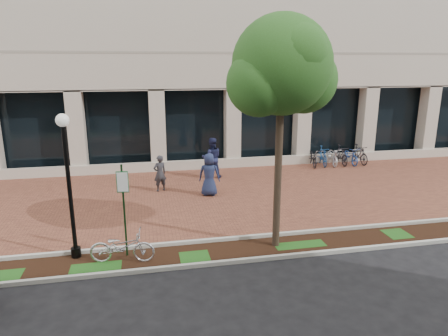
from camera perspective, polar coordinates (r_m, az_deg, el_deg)
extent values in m
plane|color=black|center=(17.14, -1.77, -3.98)|extent=(120.00, 120.00, 0.00)
cube|color=brown|center=(17.14, -1.77, -3.96)|extent=(40.00, 9.00, 0.01)
cube|color=black|center=(12.38, 2.48, -11.65)|extent=(40.00, 1.50, 0.01)
cube|color=beige|center=(13.01, 1.68, -10.00)|extent=(40.00, 0.12, 0.12)
cube|color=beige|center=(11.71, 3.40, -13.00)|extent=(40.00, 0.12, 0.12)
cube|color=black|center=(22.03, -4.32, 5.85)|extent=(40.00, 0.15, 4.20)
cube|color=beige|center=(21.33, -3.84, 0.49)|extent=(40.00, 0.25, 0.50)
cube|color=beige|center=(21.35, -4.08, 5.57)|extent=(0.80, 0.80, 4.20)
cube|color=#133417|center=(11.86, -14.05, -6.03)|extent=(0.05, 0.05, 2.78)
cube|color=#186131|center=(11.55, -14.33, -1.95)|extent=(0.34, 0.02, 0.62)
cube|color=white|center=(11.54, -14.33, -1.97)|extent=(0.30, 0.01, 0.56)
cylinder|color=black|center=(12.69, -20.37, -11.22)|extent=(0.28, 0.28, 0.30)
cylinder|color=black|center=(12.04, -21.13, -3.51)|extent=(0.12, 0.12, 3.88)
sphere|color=silver|center=(11.59, -22.09, 6.34)|extent=(0.36, 0.36, 0.36)
cylinder|color=#433126|center=(12.05, 7.67, -2.16)|extent=(0.22, 0.22, 4.06)
sphere|color=#264B17|center=(11.54, 8.28, 14.37)|extent=(2.81, 2.81, 2.81)
sphere|color=#264B17|center=(12.09, 11.27, 12.26)|extent=(1.96, 1.96, 1.96)
sphere|color=#264B17|center=(11.13, 5.08, 11.92)|extent=(1.82, 1.82, 1.82)
imported|color=silver|center=(11.86, -14.34, -10.82)|extent=(1.92, 0.95, 0.97)
imported|color=#2C2D32|center=(17.74, -9.15, -0.76)|extent=(0.69, 0.58, 1.63)
imported|color=#1B2045|center=(19.54, -1.77, 1.45)|extent=(1.02, 0.81, 2.00)
imported|color=#1E284B|center=(16.94, -2.13, -0.94)|extent=(1.03, 0.81, 1.84)
cylinder|color=#B6B5BA|center=(22.53, 15.60, 1.11)|extent=(0.11, 0.11, 0.78)
sphere|color=#B6B5BA|center=(22.44, 15.67, 2.20)|extent=(0.12, 0.12, 0.12)
imported|color=black|center=(22.47, 12.59, 1.50)|extent=(0.99, 1.91, 0.96)
imported|color=navy|center=(22.69, 13.86, 1.68)|extent=(0.76, 1.82, 1.06)
imported|color=silver|center=(22.94, 15.10, 1.61)|extent=(0.82, 1.88, 0.96)
imported|color=black|center=(23.18, 16.33, 1.79)|extent=(0.59, 1.79, 1.06)
imported|color=#22499C|center=(23.45, 17.51, 1.71)|extent=(0.64, 1.82, 0.96)
imported|color=black|center=(23.70, 18.68, 1.88)|extent=(0.60, 1.79, 1.06)
cylinder|color=#B6B5BA|center=(23.08, 15.70, 1.45)|extent=(0.04, 0.04, 0.80)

